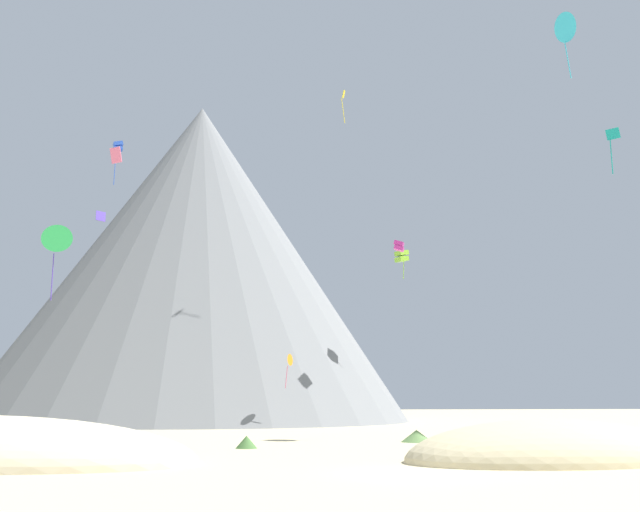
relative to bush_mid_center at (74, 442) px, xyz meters
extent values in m
plane|color=beige|center=(16.39, -19.23, -0.26)|extent=(400.00, 400.00, 0.00)
ellipsoid|color=beige|center=(24.41, -14.61, -0.26)|extent=(15.53, 10.55, 3.91)
cone|color=#668C4C|center=(0.00, 0.00, 0.00)|extent=(3.42, 3.42, 0.52)
cone|color=#477238|center=(10.58, -3.31, 0.11)|extent=(1.33, 1.33, 0.75)
cone|color=#668C4C|center=(22.57, 1.51, 0.15)|extent=(3.07, 3.07, 0.83)
cone|color=slate|center=(5.80, 56.00, 23.21)|extent=(82.25, 82.25, 46.94)
cone|color=slate|center=(-0.44, 58.28, 10.15)|extent=(33.21, 33.21, 20.82)
cube|color=#E5668C|center=(0.80, 4.69, 20.58)|extent=(0.99, 0.71, 1.20)
cone|color=#33BCDB|center=(37.06, 3.21, 33.37)|extent=(1.52, 2.67, 2.51)
cylinder|color=#33BCDB|center=(36.95, 3.21, 30.40)|extent=(0.33, 0.24, 3.41)
cube|color=blue|center=(-3.53, 35.69, 32.13)|extent=(1.36, 1.29, 0.74)
cube|color=blue|center=(-3.53, 35.69, 32.73)|extent=(1.36, 1.29, 0.74)
cylinder|color=blue|center=(-3.74, 35.69, 29.79)|extent=(0.16, 0.30, 4.21)
cube|color=#D1339E|center=(29.75, 31.29, 20.09)|extent=(1.49, 1.43, 0.79)
cube|color=#D1339E|center=(29.75, 31.29, 20.64)|extent=(1.49, 1.43, 0.79)
cube|color=teal|center=(38.43, 0.07, 22.71)|extent=(1.08, 0.49, 0.98)
cylinder|color=teal|center=(38.15, 0.07, 20.89)|extent=(0.17, 0.25, 2.81)
cube|color=#8CD133|center=(31.61, 36.96, 19.98)|extent=(1.78, 1.73, 0.80)
cube|color=#8CD133|center=(31.61, 36.96, 20.74)|extent=(1.78, 1.73, 0.80)
cylinder|color=#8CD133|center=(31.82, 36.96, 18.56)|extent=(0.19, 0.09, 2.24)
cone|color=green|center=(-4.93, 13.79, 16.02)|extent=(2.63, 1.17, 2.55)
cylinder|color=#5138B2|center=(-5.08, 13.79, 12.75)|extent=(0.11, 0.12, 4.00)
cube|color=#5138B2|center=(-3.21, 24.55, 20.91)|extent=(0.97, 0.78, 1.13)
cube|color=yellow|center=(23.44, 32.25, 39.52)|extent=(0.47, 0.79, 1.00)
cylinder|color=yellow|center=(23.36, 32.25, 37.38)|extent=(0.43, 0.23, 3.35)
cone|color=orange|center=(16.40, 26.72, 6.73)|extent=(0.91, 1.18, 1.24)
cylinder|color=#E5668C|center=(16.12, 26.72, 4.96)|extent=(0.26, 0.29, 2.30)
camera|label=1|loc=(8.35, -47.18, 2.55)|focal=39.57mm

